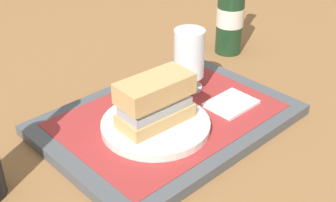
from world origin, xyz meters
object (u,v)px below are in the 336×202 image
(plate, at_px, (156,125))
(sandwich, at_px, (157,100))
(beer_glass, at_px, (189,58))
(beer_bottle, at_px, (231,11))

(plate, bearing_deg, sandwich, -2.95)
(sandwich, bearing_deg, plate, 180.00)
(plate, relative_size, beer_glass, 1.52)
(plate, distance_m, beer_glass, 0.17)
(sandwich, xyz_separation_m, beer_glass, (0.14, 0.06, 0.01))
(sandwich, xyz_separation_m, beer_bottle, (0.37, 0.15, 0.03))
(beer_glass, bearing_deg, plate, -156.99)
(beer_glass, relative_size, beer_bottle, 0.47)
(plate, distance_m, sandwich, 0.05)
(plate, bearing_deg, beer_glass, 23.01)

